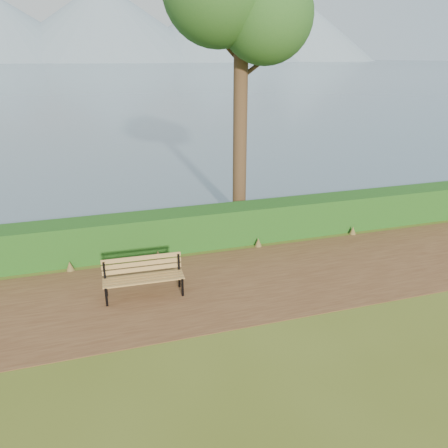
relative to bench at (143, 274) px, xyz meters
name	(u,v)px	position (x,y,z in m)	size (l,w,h in m)	color
ground	(224,292)	(1.66, -0.42, -0.48)	(140.00, 140.00, 0.00)	#4E5919
path	(220,285)	(1.66, -0.12, -0.48)	(40.00, 3.40, 0.01)	#51301C
hedge	(195,228)	(1.66, 2.18, 0.02)	(32.00, 0.85, 1.00)	#1C4B15
water	(86,65)	(1.66, 259.58, -0.48)	(700.00, 510.00, 0.00)	#4B6178
mountains	(68,26)	(-7.52, 405.63, 27.21)	(585.00, 190.00, 70.00)	gray
bench	(143,274)	(0.00, 0.00, 0.00)	(1.69, 0.56, 0.84)	black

